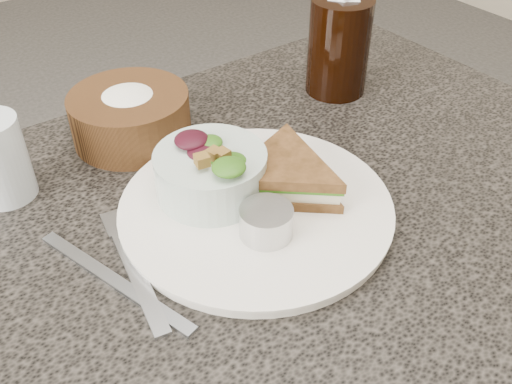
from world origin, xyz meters
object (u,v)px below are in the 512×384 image
object	(u,v)px
dressing_ramekin	(266,222)
dinner_plate	(256,208)
sandwich	(284,176)
bread_basket	(129,109)
salad_bowl	(211,166)
cola_glass	(339,43)

from	to	relation	value
dressing_ramekin	dinner_plate	bearing A→B (deg)	65.81
sandwich	bread_basket	world-z (taller)	bread_basket
salad_bowl	bread_basket	world-z (taller)	bread_basket
bread_basket	cola_glass	distance (m)	0.32
dressing_ramekin	cola_glass	size ratio (longest dim) A/B	0.37
dinner_plate	salad_bowl	bearing A→B (deg)	121.19
dinner_plate	bread_basket	world-z (taller)	bread_basket
dinner_plate	salad_bowl	size ratio (longest dim) A/B	2.40
salad_bowl	bread_basket	distance (m)	0.18
sandwich	cola_glass	world-z (taller)	cola_glass
dinner_plate	sandwich	world-z (taller)	sandwich
salad_bowl	dressing_ramekin	xyz separation A→B (m)	(0.01, -0.09, -0.02)
dinner_plate	dressing_ramekin	world-z (taller)	dressing_ramekin
dressing_ramekin	bread_basket	xyz separation A→B (m)	(-0.02, 0.27, 0.01)
dinner_plate	salad_bowl	distance (m)	0.07
dinner_plate	salad_bowl	world-z (taller)	salad_bowl
dinner_plate	bread_basket	size ratio (longest dim) A/B	1.95
dressing_ramekin	bread_basket	world-z (taller)	bread_basket
dinner_plate	cola_glass	size ratio (longest dim) A/B	2.00
dressing_ramekin	cola_glass	xyz separation A→B (m)	(0.29, 0.21, 0.05)
sandwich	bread_basket	size ratio (longest dim) A/B	1.00
bread_basket	dressing_ramekin	bearing A→B (deg)	-85.52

